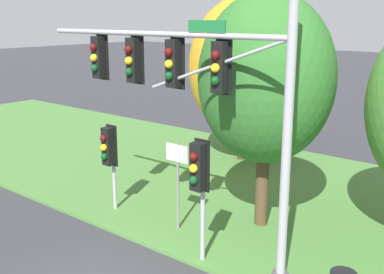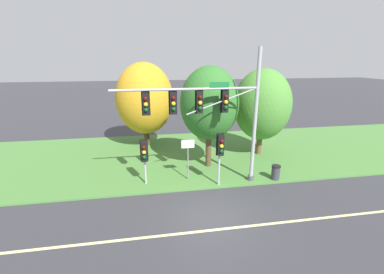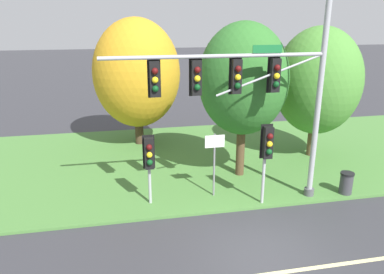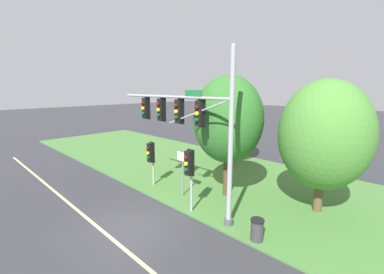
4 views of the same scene
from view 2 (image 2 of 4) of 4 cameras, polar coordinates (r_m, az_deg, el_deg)
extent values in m
plane|color=#333338|center=(13.39, 4.34, -16.77)|extent=(160.00, 160.00, 0.00)
cube|color=beige|center=(12.44, 5.73, -19.78)|extent=(36.00, 0.16, 0.01)
cube|color=#477A38|center=(20.59, -1.13, -3.90)|extent=(48.00, 11.50, 0.10)
cylinder|color=#9EA0A5|center=(15.47, 13.86, 4.07)|extent=(0.22, 0.22, 7.97)
cylinder|color=#4C4C51|center=(16.74, 12.91, -8.81)|extent=(0.40, 0.40, 0.30)
cylinder|color=#9EA0A5|center=(14.06, -1.26, 10.57)|extent=(8.12, 0.14, 0.14)
cylinder|color=#9EA0A5|center=(14.59, 6.74, 7.93)|extent=(4.08, 0.08, 1.48)
cube|color=black|center=(14.64, 7.37, 7.82)|extent=(0.34, 0.28, 1.22)
cube|color=black|center=(14.79, 7.19, 7.92)|extent=(0.46, 0.04, 1.34)
sphere|color=#4C0C0C|center=(14.42, 7.62, 8.87)|extent=(0.22, 0.22, 0.22)
sphere|color=yellow|center=(14.47, 7.57, 7.70)|extent=(0.22, 0.22, 0.22)
sphere|color=#0C4219|center=(14.52, 7.52, 6.53)|extent=(0.22, 0.22, 0.22)
cube|color=black|center=(14.29, 1.69, 7.72)|extent=(0.34, 0.28, 1.22)
cube|color=black|center=(14.44, 1.56, 7.82)|extent=(0.46, 0.04, 1.34)
sphere|color=#4C0C0C|center=(14.07, 1.84, 8.80)|extent=(0.22, 0.22, 0.22)
sphere|color=yellow|center=(14.11, 1.83, 7.60)|extent=(0.22, 0.22, 0.22)
sphere|color=#0C4219|center=(14.17, 1.82, 6.40)|extent=(0.22, 0.22, 0.22)
cube|color=black|center=(14.08, -4.22, 7.54)|extent=(0.34, 0.28, 1.22)
cube|color=black|center=(14.23, -4.28, 7.64)|extent=(0.46, 0.04, 1.34)
sphere|color=#4C0C0C|center=(13.85, -4.17, 8.64)|extent=(0.22, 0.22, 0.22)
sphere|color=yellow|center=(13.90, -4.15, 7.42)|extent=(0.22, 0.22, 0.22)
sphere|color=#0C4219|center=(13.96, -4.12, 6.20)|extent=(0.22, 0.22, 0.22)
cube|color=black|center=(14.02, -10.23, 7.27)|extent=(0.34, 0.28, 1.22)
cube|color=black|center=(14.18, -10.23, 7.38)|extent=(0.46, 0.04, 1.34)
sphere|color=#4C0C0C|center=(13.79, -10.30, 8.37)|extent=(0.22, 0.22, 0.22)
sphere|color=yellow|center=(13.84, -10.23, 7.15)|extent=(0.22, 0.22, 0.22)
sphere|color=#0C4219|center=(13.90, -10.16, 5.93)|extent=(0.22, 0.22, 0.22)
cube|color=#196B33|center=(14.37, 6.15, 11.51)|extent=(1.10, 0.04, 0.28)
cylinder|color=#9EA0A5|center=(15.27, 6.08, -5.18)|extent=(0.12, 0.12, 3.15)
cube|color=black|center=(14.73, 6.41, -1.82)|extent=(0.34, 0.28, 1.22)
cube|color=black|center=(14.88, 6.24, -1.62)|extent=(0.46, 0.04, 1.34)
sphere|color=#4C0C0C|center=(14.48, 6.64, -0.93)|extent=(0.22, 0.22, 0.22)
sphere|color=yellow|center=(14.57, 6.60, -2.05)|extent=(0.22, 0.22, 0.22)
sphere|color=#0C4219|center=(14.67, 6.56, -3.15)|extent=(0.22, 0.22, 0.22)
cylinder|color=#9EA0A5|center=(15.65, -10.44, -5.65)|extent=(0.12, 0.12, 2.73)
cube|color=black|center=(15.17, -10.61, -3.14)|extent=(0.34, 0.28, 1.22)
cube|color=black|center=(15.32, -10.60, -2.93)|extent=(0.46, 0.04, 1.34)
sphere|color=#4C0C0C|center=(14.90, -10.68, -2.29)|extent=(0.22, 0.22, 0.22)
sphere|color=yellow|center=(15.00, -10.62, -3.37)|extent=(0.22, 0.22, 0.22)
sphere|color=#0C4219|center=(15.11, -10.55, -4.44)|extent=(0.22, 0.22, 0.22)
cylinder|color=slate|center=(15.94, -0.92, -5.05)|extent=(0.08, 0.08, 2.66)
cube|color=white|center=(15.55, -0.92, -1.57)|extent=(0.79, 0.03, 0.50)
cylinder|color=#423021|center=(22.70, -10.10, 1.65)|extent=(0.48, 0.48, 2.75)
ellipsoid|color=#C68C1E|center=(22.15, -10.47, 8.37)|extent=(4.78, 4.78, 5.98)
cylinder|color=#4C3823|center=(17.84, 3.69, -1.36)|extent=(0.39, 0.39, 3.39)
ellipsoid|color=#2D6B28|center=(17.16, 3.87, 7.44)|extent=(3.92, 3.92, 4.90)
cylinder|color=brown|center=(20.91, 14.78, 0.01)|extent=(0.43, 0.43, 2.77)
ellipsoid|color=#478433|center=(20.33, 15.33, 6.95)|extent=(4.32, 4.32, 5.40)
cylinder|color=#38383D|center=(17.13, 18.08, -7.61)|extent=(0.52, 0.52, 0.85)
cylinder|color=black|center=(16.95, 18.23, -6.18)|extent=(0.56, 0.56, 0.08)
camera|label=1|loc=(11.92, 57.70, 3.66)|focal=45.00mm
camera|label=3|loc=(1.81, -62.50, -1.92)|focal=35.00mm
camera|label=4|loc=(13.52, 58.82, 4.06)|focal=24.00mm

